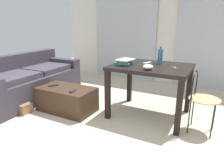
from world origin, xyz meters
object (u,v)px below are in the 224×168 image
(craft_table, at_px, (151,73))
(tv_remote_on_table, at_px, (147,63))
(coffee_table, at_px, (67,99))
(book_stack, at_px, (125,62))
(tv_remote_primary, at_px, (53,85))
(scissors, at_px, (175,68))
(bowl, at_px, (148,67))
(tv_remote_secondary, at_px, (73,91))
(wire_chair, at_px, (199,94))
(bottle_near, at_px, (160,56))
(couch, at_px, (29,81))
(shoebox, at_px, (22,108))

(craft_table, relative_size, tv_remote_on_table, 6.85)
(coffee_table, xyz_separation_m, book_stack, (0.88, 0.34, 0.64))
(tv_remote_primary, bearing_deg, tv_remote_on_table, 54.42)
(scissors, bearing_deg, bowl, -136.74)
(bowl, xyz_separation_m, book_stack, (-0.41, 0.16, 0.01))
(tv_remote_secondary, bearing_deg, coffee_table, 142.37)
(coffee_table, height_order, craft_table, craft_table)
(coffee_table, distance_m, tv_remote_primary, 0.33)
(wire_chair, height_order, book_stack, book_stack)
(tv_remote_on_table, distance_m, scissors, 0.46)
(bottle_near, bearing_deg, tv_remote_on_table, -157.19)
(book_stack, bearing_deg, bowl, -21.42)
(bottle_near, bearing_deg, wire_chair, -28.19)
(book_stack, distance_m, tv_remote_on_table, 0.36)
(bottle_near, xyz_separation_m, scissors, (0.27, -0.19, -0.11))
(couch, relative_size, bowl, 14.42)
(tv_remote_on_table, distance_m, tv_remote_secondary, 1.22)
(bottle_near, distance_m, bowl, 0.48)
(bowl, distance_m, shoebox, 2.12)
(bowl, height_order, tv_remote_on_table, bowl)
(coffee_table, bearing_deg, craft_table, 20.92)
(craft_table, relative_size, bowl, 7.95)
(craft_table, distance_m, bowl, 0.33)
(bottle_near, xyz_separation_m, tv_remote_on_table, (-0.17, -0.07, -0.10))
(bowl, height_order, tv_remote_primary, bowl)
(book_stack, bearing_deg, shoebox, -153.14)
(wire_chair, relative_size, bowl, 5.84)
(craft_table, xyz_separation_m, tv_remote_primary, (-1.49, -0.50, -0.28))
(shoebox, bearing_deg, couch, 128.92)
(tv_remote_secondary, bearing_deg, scissors, 9.33)
(bottle_near, bearing_deg, tv_remote_primary, -156.63)
(couch, height_order, coffee_table, couch)
(scissors, bearing_deg, craft_table, 178.39)
(couch, xyz_separation_m, tv_remote_on_table, (2.19, 0.44, 0.48))
(book_stack, relative_size, shoebox, 1.01)
(bottle_near, xyz_separation_m, bowl, (-0.03, -0.47, -0.08))
(scissors, bearing_deg, bottle_near, 144.44)
(bowl, bearing_deg, book_stack, 158.58)
(wire_chair, relative_size, book_stack, 2.65)
(coffee_table, height_order, bowl, bowl)
(coffee_table, distance_m, wire_chair, 2.00)
(tv_remote_primary, bearing_deg, wire_chair, 39.74)
(craft_table, height_order, tv_remote_primary, craft_table)
(tv_remote_secondary, bearing_deg, tv_remote_primary, 157.94)
(wire_chair, distance_m, scissors, 0.48)
(wire_chair, bearing_deg, shoebox, -164.15)
(book_stack, xyz_separation_m, tv_remote_on_table, (0.27, 0.24, -0.03))
(book_stack, distance_m, shoebox, 1.82)
(couch, distance_m, book_stack, 2.00)
(couch, bearing_deg, bottle_near, 12.37)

